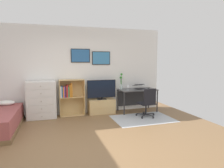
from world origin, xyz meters
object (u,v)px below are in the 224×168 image
dresser (41,100)px  bookshelf (70,95)px  computer_mouse (148,88)px  wine_glass (128,86)px  office_chair (148,102)px  laptop (140,87)px  desk (136,93)px  tv_stand (101,106)px  television (102,90)px  bamboo_vase (121,82)px

dresser → bookshelf: (0.81, 0.07, 0.09)m
computer_mouse → wine_glass: (-0.74, -0.04, 0.12)m
office_chair → laptop: 0.85m
desk → wine_glass: size_ratio=6.69×
computer_mouse → laptop: bearing=158.7°
tv_stand → wine_glass: wine_glass is taller
bookshelf → television: bookshelf is taller
laptop → computer_mouse: (0.27, -0.11, -0.04)m
dresser → office_chair: (2.98, -0.82, -0.09)m
bookshelf → tv_stand: bearing=-3.1°
bookshelf → laptop: bookshelf is taller
bamboo_vase → wine_glass: bamboo_vase is taller
bookshelf → bamboo_vase: bamboo_vase is taller
bookshelf → office_chair: 2.35m
office_chair → computer_mouse: size_ratio=8.27×
laptop → office_chair: bearing=-102.4°
laptop → bamboo_vase: bearing=161.9°
dresser → laptop: bearing=-1.1°
television → office_chair: television is taller
desk → dresser: bearing=179.5°
television → office_chair: 1.47m
dresser → desk: 2.97m
desk → tv_stand: bearing=178.0°
laptop → computer_mouse: 0.30m
tv_stand → laptop: size_ratio=2.02×
television → laptop: (1.28, -0.05, 0.04)m
tv_stand → bamboo_vase: bearing=5.5°
tv_stand → desk: desk is taller
television → bamboo_vase: size_ratio=1.76×
dresser → television: dresser is taller
office_chair → wine_glass: size_ratio=4.78×
desk → laptop: 0.22m
television → desk: 1.19m
wine_glass → office_chair: bearing=-59.3°
laptop → tv_stand: bearing=171.6°
dresser → tv_stand: bearing=0.5°
tv_stand → bamboo_vase: bamboo_vase is taller
office_chair → wine_glass: (-0.37, 0.63, 0.42)m
tv_stand → bookshelf: bearing=176.9°
tv_stand → computer_mouse: size_ratio=7.97×
bamboo_vase → bookshelf: bearing=-179.6°
office_chair → tv_stand: bearing=139.4°
dresser → wine_glass: dresser is taller
tv_stand → wine_glass: bearing=-14.7°
desk → bamboo_vase: (-0.50, 0.11, 0.36)m
desk → wine_glass: (-0.37, -0.17, 0.26)m
bookshelf → wine_glass: bearing=-8.5°
computer_mouse → desk: bearing=159.9°
desk → computer_mouse: bearing=-20.1°
office_chair → computer_mouse: bearing=55.5°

